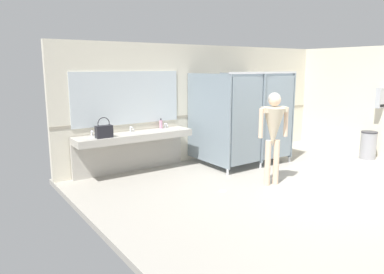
# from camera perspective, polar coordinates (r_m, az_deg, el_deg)

# --- Properties ---
(ground_plane) EXTENTS (7.49, 6.63, 0.10)m
(ground_plane) POSITION_cam_1_polar(r_m,az_deg,el_deg) (7.02, 17.94, -8.17)
(ground_plane) COLOR #9E998E
(wall_back) EXTENTS (7.49, 0.12, 2.67)m
(wall_back) POSITION_cam_1_polar(r_m,az_deg,el_deg) (8.89, 2.62, 5.46)
(wall_back) COLOR beige
(wall_back) RESTS_ON ground_plane
(wall_back_tile_band) EXTENTS (7.49, 0.01, 0.06)m
(wall_back_tile_band) POSITION_cam_1_polar(r_m,az_deg,el_deg) (8.87, 2.86, 3.58)
(wall_back_tile_band) COLOR #9E937F
(wall_back_tile_band) RESTS_ON wall_back
(vanity_counter) EXTENTS (2.48, 0.55, 0.96)m
(vanity_counter) POSITION_cam_1_polar(r_m,az_deg,el_deg) (7.66, -9.19, -0.96)
(vanity_counter) COLOR #B2ADA3
(vanity_counter) RESTS_ON ground_plane
(mirror_panel) EXTENTS (2.38, 0.02, 1.09)m
(mirror_panel) POSITION_cam_1_polar(r_m,az_deg,el_deg) (7.70, -10.03, 6.01)
(mirror_panel) COLOR silver
(mirror_panel) RESTS_ON wall_back
(bathroom_stalls) EXTENTS (1.92, 1.51, 2.08)m
(bathroom_stalls) POSITION_cam_1_polar(r_m,az_deg,el_deg) (8.31, 8.45, 3.22)
(bathroom_stalls) COLOR gray
(bathroom_stalls) RESTS_ON ground_plane
(paper_towel_dispenser_upper) EXTENTS (0.31, 0.13, 0.48)m
(paper_towel_dispenser_upper) POSITION_cam_1_polar(r_m,az_deg,el_deg) (9.91, 27.41, 5.43)
(paper_towel_dispenser_upper) COLOR #B7BABF
(paper_towel_dispenser_upper) RESTS_ON wall_side_right
(trash_bin) EXTENTS (0.37, 0.37, 0.66)m
(trash_bin) POSITION_cam_1_polar(r_m,az_deg,el_deg) (9.73, 25.80, -1.14)
(trash_bin) COLOR #99999E
(trash_bin) RESTS_ON ground_plane
(person_standing) EXTENTS (0.58, 0.49, 1.72)m
(person_standing) POSITION_cam_1_polar(r_m,az_deg,el_deg) (6.85, 12.59, 1.57)
(person_standing) COLOR beige
(person_standing) RESTS_ON ground_plane
(handbag) EXTENTS (0.32, 0.14, 0.40)m
(handbag) POSITION_cam_1_polar(r_m,az_deg,el_deg) (7.12, -13.57, 0.92)
(handbag) COLOR black
(handbag) RESTS_ON vanity_counter
(soap_dispenser) EXTENTS (0.07, 0.07, 0.22)m
(soap_dispenser) POSITION_cam_1_polar(r_m,az_deg,el_deg) (7.99, -4.87, 2.00)
(soap_dispenser) COLOR #D899B2
(soap_dispenser) RESTS_ON vanity_counter
(floor_drain_cover) EXTENTS (0.14, 0.14, 0.01)m
(floor_drain_cover) POSITION_cam_1_polar(r_m,az_deg,el_deg) (6.60, 4.84, -8.38)
(floor_drain_cover) COLOR #B7BABF
(floor_drain_cover) RESTS_ON ground_plane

